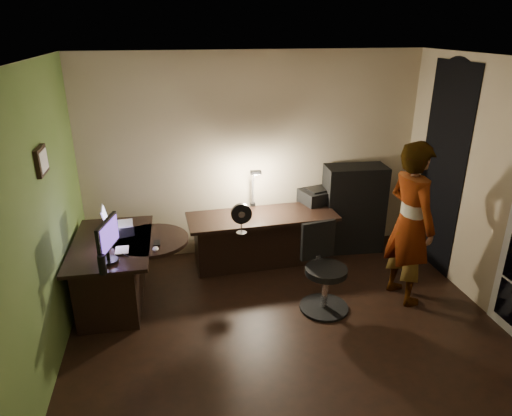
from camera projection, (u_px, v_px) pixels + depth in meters
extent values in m
cube|color=black|center=(289.00, 334.00, 4.74)|extent=(4.50, 4.00, 0.01)
cube|color=silver|center=(298.00, 61.00, 3.73)|extent=(4.50, 4.00, 0.01)
cube|color=tan|center=(254.00, 156.00, 6.06)|extent=(4.50, 0.01, 2.70)
cube|color=tan|center=(393.00, 357.00, 2.41)|extent=(4.50, 0.01, 2.70)
cube|color=tan|center=(34.00, 233.00, 3.84)|extent=(0.01, 4.00, 2.70)
cube|color=tan|center=(508.00, 197.00, 4.63)|extent=(0.01, 4.00, 2.70)
cube|color=#4C672C|center=(36.00, 233.00, 3.84)|extent=(0.00, 4.00, 2.70)
cube|color=black|center=(442.00, 169.00, 5.69)|extent=(0.01, 0.90, 2.60)
cube|color=black|center=(41.00, 161.00, 4.07)|extent=(0.04, 0.30, 0.25)
cube|color=black|center=(115.00, 273.00, 5.10)|extent=(0.86, 1.37, 0.78)
cube|color=black|center=(262.00, 240.00, 5.96)|extent=(1.94, 0.76, 0.72)
cube|color=black|center=(353.00, 209.00, 6.31)|extent=(0.84, 0.46, 1.22)
cube|color=silver|center=(120.00, 230.00, 5.07)|extent=(0.32, 0.29, 0.11)
cube|color=silver|center=(118.00, 216.00, 5.01)|extent=(0.33, 0.31, 0.21)
cube|color=black|center=(107.00, 246.00, 4.47)|extent=(0.22, 0.49, 0.31)
ellipsoid|color=silver|center=(156.00, 249.00, 4.73)|extent=(0.08, 0.10, 0.04)
cube|color=black|center=(157.00, 243.00, 4.89)|extent=(0.07, 0.14, 0.01)
cube|color=black|center=(125.00, 255.00, 4.62)|extent=(0.09, 0.11, 0.01)
cylinder|color=black|center=(102.00, 265.00, 4.25)|extent=(0.09, 0.09, 0.19)
cube|color=silver|center=(122.00, 250.00, 4.73)|extent=(0.14, 0.19, 0.01)
cube|color=black|center=(241.00, 219.00, 5.29)|extent=(0.25, 0.15, 0.38)
cube|color=navy|center=(314.00, 203.00, 6.15)|extent=(0.21, 0.09, 0.10)
cube|color=black|center=(319.00, 196.00, 6.23)|extent=(0.56, 0.49, 0.21)
cube|color=black|center=(253.00, 186.00, 6.02)|extent=(0.14, 0.27, 0.60)
cube|color=black|center=(326.00, 270.00, 4.97)|extent=(0.63, 0.63, 0.98)
imported|color=#D8A88C|center=(410.00, 223.00, 5.04)|extent=(0.56, 0.74, 1.87)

